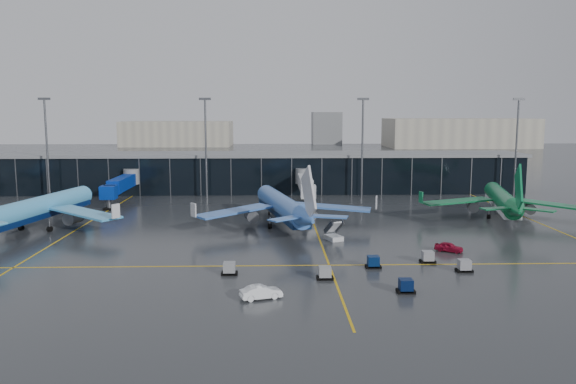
{
  "coord_description": "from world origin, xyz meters",
  "views": [
    {
      "loc": [
        1.8,
        -93.34,
        21.85
      ],
      "look_at": [
        5.0,
        18.0,
        6.0
      ],
      "focal_mm": 35.0,
      "sensor_mm": 36.0,
      "label": 1
    }
  ],
  "objects_px": {
    "airliner_klm_near": "(282,193)",
    "service_van_red": "(449,247)",
    "airliner_arkefly": "(40,195)",
    "baggage_carts": "(372,269)",
    "mobile_airstair": "(334,236)",
    "service_van_white": "(261,292)",
    "airliner_aer_lingus": "(502,189)"
  },
  "relations": [
    {
      "from": "service_van_white",
      "to": "airliner_aer_lingus",
      "type": "bearing_deg",
      "value": -62.15
    },
    {
      "from": "airliner_klm_near",
      "to": "service_van_white",
      "type": "height_order",
      "value": "airliner_klm_near"
    },
    {
      "from": "mobile_airstair",
      "to": "service_van_red",
      "type": "xyz_separation_m",
      "value": [
        17.33,
        -8.64,
        -0.02
      ]
    },
    {
      "from": "airliner_arkefly",
      "to": "service_van_red",
      "type": "distance_m",
      "value": 74.42
    },
    {
      "from": "service_van_red",
      "to": "mobile_airstair",
      "type": "bearing_deg",
      "value": 95.49
    },
    {
      "from": "airliner_klm_near",
      "to": "airliner_aer_lingus",
      "type": "height_order",
      "value": "airliner_klm_near"
    },
    {
      "from": "airliner_arkefly",
      "to": "service_van_red",
      "type": "height_order",
      "value": "airliner_arkefly"
    },
    {
      "from": "airliner_klm_near",
      "to": "airliner_aer_lingus",
      "type": "relative_size",
      "value": 1.05
    },
    {
      "from": "airliner_arkefly",
      "to": "airliner_klm_near",
      "type": "bearing_deg",
      "value": 13.06
    },
    {
      "from": "airliner_arkefly",
      "to": "service_van_white",
      "type": "relative_size",
      "value": 8.55
    },
    {
      "from": "service_van_red",
      "to": "airliner_aer_lingus",
      "type": "bearing_deg",
      "value": -3.11
    },
    {
      "from": "airliner_klm_near",
      "to": "service_van_white",
      "type": "relative_size",
      "value": 8.34
    },
    {
      "from": "airliner_klm_near",
      "to": "service_van_white",
      "type": "bearing_deg",
      "value": -106.56
    },
    {
      "from": "airliner_arkefly",
      "to": "baggage_carts",
      "type": "bearing_deg",
      "value": -18.07
    },
    {
      "from": "service_van_red",
      "to": "airliner_arkefly",
      "type": "bearing_deg",
      "value": 106.6
    },
    {
      "from": "mobile_airstair",
      "to": "service_van_white",
      "type": "relative_size",
      "value": 0.77
    },
    {
      "from": "service_van_red",
      "to": "service_van_white",
      "type": "bearing_deg",
      "value": 158.72
    },
    {
      "from": "mobile_airstair",
      "to": "service_van_white",
      "type": "bearing_deg",
      "value": -135.15
    },
    {
      "from": "airliner_aer_lingus",
      "to": "service_van_white",
      "type": "bearing_deg",
      "value": -120.26
    },
    {
      "from": "airliner_klm_near",
      "to": "airliner_aer_lingus",
      "type": "distance_m",
      "value": 46.66
    },
    {
      "from": "baggage_carts",
      "to": "airliner_klm_near",
      "type": "bearing_deg",
      "value": 109.16
    },
    {
      "from": "service_van_red",
      "to": "service_van_white",
      "type": "xyz_separation_m",
      "value": [
        -29.27,
        -21.85,
        0.07
      ]
    },
    {
      "from": "airliner_arkefly",
      "to": "mobile_airstair",
      "type": "relative_size",
      "value": 11.13
    },
    {
      "from": "airliner_arkefly",
      "to": "baggage_carts",
      "type": "xyz_separation_m",
      "value": [
        57.11,
        -31.77,
        -5.77
      ]
    },
    {
      "from": "airliner_klm_near",
      "to": "service_van_red",
      "type": "distance_m",
      "value": 34.1
    },
    {
      "from": "airliner_aer_lingus",
      "to": "baggage_carts",
      "type": "xyz_separation_m",
      "value": [
        -34.49,
        -40.64,
        -5.3
      ]
    },
    {
      "from": "airliner_aer_lingus",
      "to": "service_van_red",
      "type": "relative_size",
      "value": 8.99
    },
    {
      "from": "airliner_klm_near",
      "to": "mobile_airstair",
      "type": "bearing_deg",
      "value": -67.78
    },
    {
      "from": "airliner_arkefly",
      "to": "baggage_carts",
      "type": "distance_m",
      "value": 65.6
    },
    {
      "from": "airliner_klm_near",
      "to": "mobile_airstair",
      "type": "xyz_separation_m",
      "value": [
        8.7,
        -12.67,
        -5.59
      ]
    },
    {
      "from": "airliner_aer_lingus",
      "to": "baggage_carts",
      "type": "distance_m",
      "value": 53.57
    },
    {
      "from": "baggage_carts",
      "to": "service_van_white",
      "type": "relative_size",
      "value": 6.96
    }
  ]
}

